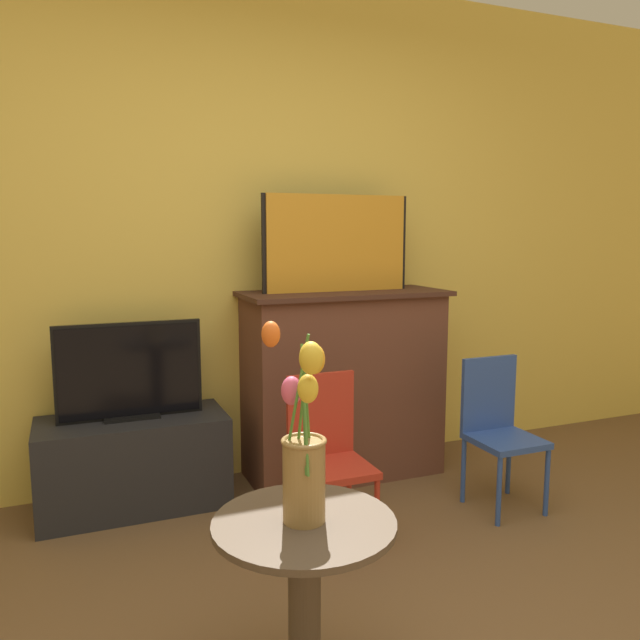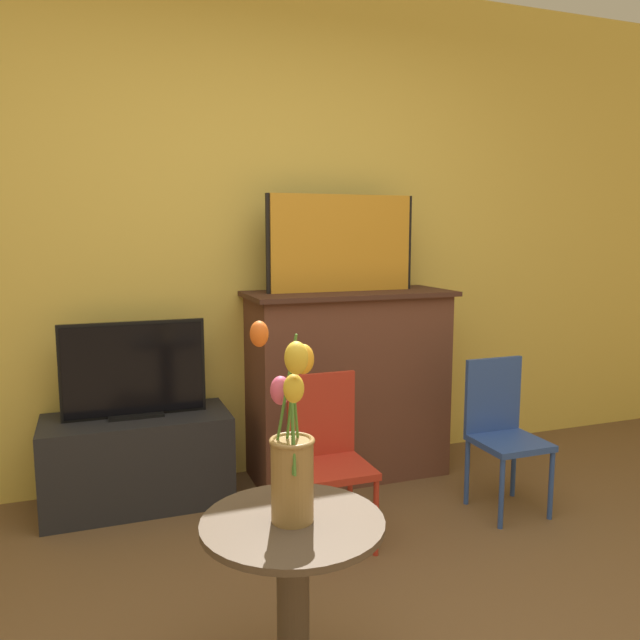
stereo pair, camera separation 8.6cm
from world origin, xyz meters
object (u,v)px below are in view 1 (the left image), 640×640
Objects in this scene: tv_monitor at (130,372)px; chair_red at (328,449)px; chair_blue at (498,424)px; vase_tulips at (303,448)px; painting at (337,243)px.

tv_monitor reaches higher than chair_red.
vase_tulips is (-1.36, -0.90, 0.36)m from chair_blue.
chair_blue is at bearing 33.48° from vase_tulips.
tv_monitor is at bearing 138.45° from chair_red.
vase_tulips is (-0.44, -0.88, 0.36)m from chair_red.
painting is 1.82m from vase_tulips.
chair_red is (0.75, -0.67, -0.27)m from tv_monitor.
chair_red is (-0.34, -0.68, -0.88)m from painting.
tv_monitor reaches higher than chair_blue.
painting is 1.51× the size of vase_tulips.
chair_red and chair_blue have the same top height.
vase_tulips reaches higher than chair_blue.
chair_blue is (0.92, 0.02, 0.00)m from chair_red.
vase_tulips reaches higher than tv_monitor.
painting is 1.22× the size of tv_monitor.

